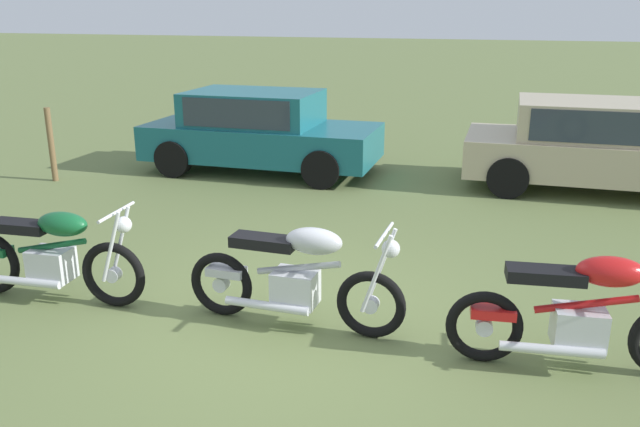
{
  "coord_description": "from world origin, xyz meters",
  "views": [
    {
      "loc": [
        1.96,
        -5.14,
        2.81
      ],
      "look_at": [
        -0.07,
        1.05,
        0.75
      ],
      "focal_mm": 36.4,
      "sensor_mm": 36.0,
      "label": 1
    }
  ],
  "objects": [
    {
      "name": "motorcycle_red",
      "position": [
        2.48,
        -0.06,
        0.49
      ],
      "size": [
        2.04,
        0.71,
        1.02
      ],
      "rotation": [
        0.0,
        0.0,
        0.14
      ],
      "color": "black",
      "rests_on": "ground"
    },
    {
      "name": "car_beige",
      "position": [
        2.97,
        5.9,
        0.8
      ],
      "size": [
        4.18,
        2.05,
        1.43
      ],
      "rotation": [
        0.0,
        0.0,
        0.03
      ],
      "color": "#BCAD8C",
      "rests_on": "ground"
    },
    {
      "name": "ground_plane",
      "position": [
        0.0,
        0.0,
        0.0
      ],
      "size": [
        120.0,
        120.0,
        0.0
      ],
      "primitive_type": "plane",
      "color": "olive"
    },
    {
      "name": "car_teal",
      "position": [
        -2.64,
        5.39,
        0.8
      ],
      "size": [
        4.13,
        1.93,
        1.43
      ],
      "rotation": [
        0.0,
        0.0,
        0.03
      ],
      "color": "#19606B",
      "rests_on": "ground"
    },
    {
      "name": "motorcycle_silver",
      "position": [
        0.06,
        -0.06,
        0.49
      ],
      "size": [
        2.09,
        0.64,
        1.02
      ],
      "rotation": [
        0.0,
        0.0,
        0.0
      ],
      "color": "black",
      "rests_on": "ground"
    },
    {
      "name": "motorcycle_green",
      "position": [
        -2.44,
        -0.28,
        0.48
      ],
      "size": [
        2.06,
        0.64,
        1.02
      ],
      "rotation": [
        0.0,
        0.0,
        0.09
      ],
      "color": "black",
      "rests_on": "ground"
    },
    {
      "name": "fence_post_wooden",
      "position": [
        -5.68,
        3.66,
        0.62
      ],
      "size": [
        0.1,
        0.1,
        1.25
      ],
      "primitive_type": "cylinder",
      "color": "brown",
      "rests_on": "ground"
    }
  ]
}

